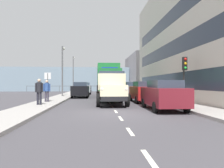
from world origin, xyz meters
The scene contains 21 objects.
ground_plane centered at (0.00, -9.02, 0.00)m, with size 80.00×80.00×0.00m, color #423F44.
sidewalk_left centered at (-4.84, -9.02, 0.07)m, with size 2.16×40.29×0.15m, color #9E9993.
sidewalk_right centered at (4.84, -9.02, 0.07)m, with size 2.16×40.29×0.15m, color #9E9993.
road_centreline_markings centered at (0.00, -8.32, 0.00)m, with size 0.12×36.36×0.01m.
building_terrace centered at (-10.02, -9.30, 6.38)m, with size 8.23×25.50×12.76m.
building_far_block centered at (-10.03, -31.77, 3.72)m, with size 8.22×13.84×7.44m.
sea_horizon centered at (0.00, -32.16, 2.50)m, with size 80.00×0.80×5.00m, color gray.
seawall_railing centered at (0.00, -28.56, 0.92)m, with size 28.08×0.08×1.20m.
truck_vintage_cream centered at (-0.02, -4.18, 1.18)m, with size 2.17×5.64×2.43m.
lorry_cargo_green centered at (-0.34, -13.90, 2.08)m, with size 2.58×8.20×3.87m.
car_maroon_kerbside_near centered at (-2.81, -0.97, 0.89)m, with size 1.86×4.01×1.72m.
car_red_kerbside_1 centered at (-2.81, -5.95, 0.89)m, with size 1.81×4.06×1.72m.
car_grey_kerbside_2 centered at (-2.81, -11.89, 0.89)m, with size 1.83×4.01×1.72m.
car_black_oppositeside_0 centered at (2.81, -12.66, 0.90)m, with size 1.84×4.63×1.72m.
car_silver_oppositeside_1 centered at (2.81, -19.53, 0.90)m, with size 1.90×4.51×1.72m.
pedestrian_couple_b centered at (4.82, -3.17, 1.15)m, with size 0.53×0.34×1.70m.
pedestrian_by_lamp centered at (4.86, -5.44, 1.13)m, with size 0.53×0.34×1.66m.
traffic_light_near centered at (-4.94, -2.92, 2.47)m, with size 0.28×0.41×3.20m.
lamp_post_promenade centered at (4.91, -13.11, 3.59)m, with size 0.32×1.14×5.68m.
lamp_post_far centered at (4.94, -24.31, 3.77)m, with size 0.32×1.14×6.02m.
street_sign centered at (4.84, -5.61, 1.68)m, with size 0.50×0.07×2.25m.
Camera 1 is at (1.07, 10.62, 1.52)m, focal length 32.84 mm.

